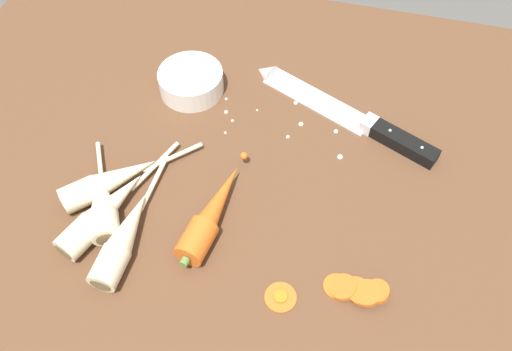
{
  "coord_description": "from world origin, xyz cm",
  "views": [
    {
      "loc": [
        11.27,
        -45.67,
        64.49
      ],
      "look_at": [
        0.0,
        -2.0,
        1.5
      ],
      "focal_mm": 36.36,
      "sensor_mm": 36.0,
      "label": 1
    }
  ],
  "objects_px": {
    "parsnip_mid_left": "(103,204)",
    "prep_bowl": "(191,81)",
    "carrot_slice_stray_near": "(281,297)",
    "parsnip_back": "(124,237)",
    "chefs_knife": "(338,110)",
    "carrot_slice_stack": "(356,290)",
    "parsnip_mid_right": "(110,181)",
    "parsnip_front": "(104,212)",
    "whole_carrot": "(211,214)"
  },
  "relations": [
    {
      "from": "chefs_knife",
      "to": "prep_bowl",
      "type": "distance_m",
      "value": 0.25
    },
    {
      "from": "whole_carrot",
      "to": "parsnip_front",
      "type": "xyz_separation_m",
      "value": [
        -0.15,
        -0.03,
        -0.0
      ]
    },
    {
      "from": "parsnip_mid_right",
      "to": "prep_bowl",
      "type": "xyz_separation_m",
      "value": [
        0.05,
        0.23,
        0.0
      ]
    },
    {
      "from": "whole_carrot",
      "to": "prep_bowl",
      "type": "relative_size",
      "value": 1.85
    },
    {
      "from": "parsnip_mid_right",
      "to": "parsnip_front",
      "type": "bearing_deg",
      "value": -75.23
    },
    {
      "from": "parsnip_front",
      "to": "parsnip_back",
      "type": "distance_m",
      "value": 0.05
    },
    {
      "from": "parsnip_mid_left",
      "to": "carrot_slice_stack",
      "type": "height_order",
      "value": "parsnip_mid_left"
    },
    {
      "from": "parsnip_mid_right",
      "to": "parsnip_back",
      "type": "height_order",
      "value": "same"
    },
    {
      "from": "parsnip_back",
      "to": "carrot_slice_stack",
      "type": "bearing_deg",
      "value": 1.48
    },
    {
      "from": "parsnip_mid_left",
      "to": "whole_carrot",
      "type": "bearing_deg",
      "value": 8.07
    },
    {
      "from": "parsnip_back",
      "to": "prep_bowl",
      "type": "relative_size",
      "value": 2.07
    },
    {
      "from": "parsnip_front",
      "to": "carrot_slice_stack",
      "type": "bearing_deg",
      "value": -3.59
    },
    {
      "from": "parsnip_mid_right",
      "to": "prep_bowl",
      "type": "height_order",
      "value": "same"
    },
    {
      "from": "whole_carrot",
      "to": "parsnip_mid_left",
      "type": "xyz_separation_m",
      "value": [
        -0.16,
        -0.02,
        -0.0
      ]
    },
    {
      "from": "parsnip_front",
      "to": "carrot_slice_stack",
      "type": "height_order",
      "value": "parsnip_front"
    },
    {
      "from": "parsnip_front",
      "to": "prep_bowl",
      "type": "distance_m",
      "value": 0.28
    },
    {
      "from": "parsnip_mid_left",
      "to": "parsnip_mid_right",
      "type": "relative_size",
      "value": 0.97
    },
    {
      "from": "parsnip_mid_left",
      "to": "prep_bowl",
      "type": "bearing_deg",
      "value": 80.91
    },
    {
      "from": "chefs_knife",
      "to": "whole_carrot",
      "type": "distance_m",
      "value": 0.29
    },
    {
      "from": "chefs_knife",
      "to": "parsnip_mid_left",
      "type": "distance_m",
      "value": 0.41
    },
    {
      "from": "chefs_knife",
      "to": "parsnip_mid_right",
      "type": "xyz_separation_m",
      "value": [
        -0.3,
        -0.24,
        0.01
      ]
    },
    {
      "from": "whole_carrot",
      "to": "parsnip_front",
      "type": "distance_m",
      "value": 0.15
    },
    {
      "from": "chefs_knife",
      "to": "carrot_slice_stack",
      "type": "xyz_separation_m",
      "value": [
        0.07,
        -0.31,
        0.0
      ]
    },
    {
      "from": "parsnip_mid_right",
      "to": "parsnip_back",
      "type": "distance_m",
      "value": 0.1
    },
    {
      "from": "parsnip_mid_right",
      "to": "prep_bowl",
      "type": "bearing_deg",
      "value": 77.83
    },
    {
      "from": "parsnip_mid_right",
      "to": "carrot_slice_stack",
      "type": "height_order",
      "value": "parsnip_mid_right"
    },
    {
      "from": "chefs_knife",
      "to": "carrot_slice_stack",
      "type": "height_order",
      "value": "same"
    },
    {
      "from": "carrot_slice_stray_near",
      "to": "prep_bowl",
      "type": "relative_size",
      "value": 0.38
    },
    {
      "from": "parsnip_mid_right",
      "to": "carrot_slice_stray_near",
      "type": "height_order",
      "value": "parsnip_mid_right"
    },
    {
      "from": "chefs_knife",
      "to": "prep_bowl",
      "type": "bearing_deg",
      "value": -177.52
    },
    {
      "from": "carrot_slice_stack",
      "to": "prep_bowl",
      "type": "relative_size",
      "value": 0.78
    },
    {
      "from": "parsnip_mid_left",
      "to": "carrot_slice_stray_near",
      "type": "bearing_deg",
      "value": -13.5
    },
    {
      "from": "carrot_slice_stack",
      "to": "prep_bowl",
      "type": "bearing_deg",
      "value": 137.37
    },
    {
      "from": "whole_carrot",
      "to": "prep_bowl",
      "type": "height_order",
      "value": "whole_carrot"
    },
    {
      "from": "parsnip_front",
      "to": "prep_bowl",
      "type": "relative_size",
      "value": 2.1
    },
    {
      "from": "carrot_slice_stack",
      "to": "carrot_slice_stray_near",
      "type": "distance_m",
      "value": 0.1
    },
    {
      "from": "whole_carrot",
      "to": "parsnip_mid_left",
      "type": "relative_size",
      "value": 1.19
    },
    {
      "from": "parsnip_back",
      "to": "chefs_knife",
      "type": "bearing_deg",
      "value": 52.54
    },
    {
      "from": "parsnip_mid_left",
      "to": "carrot_slice_stack",
      "type": "distance_m",
      "value": 0.37
    },
    {
      "from": "parsnip_mid_left",
      "to": "carrot_slice_stray_near",
      "type": "height_order",
      "value": "parsnip_mid_left"
    },
    {
      "from": "carrot_slice_stack",
      "to": "prep_bowl",
      "type": "height_order",
      "value": "prep_bowl"
    },
    {
      "from": "parsnip_mid_left",
      "to": "parsnip_front",
      "type": "bearing_deg",
      "value": -59.14
    },
    {
      "from": "parsnip_back",
      "to": "carrot_slice_stray_near",
      "type": "distance_m",
      "value": 0.23
    },
    {
      "from": "chefs_knife",
      "to": "parsnip_front",
      "type": "relative_size",
      "value": 1.43
    },
    {
      "from": "whole_carrot",
      "to": "carrot_slice_stray_near",
      "type": "xyz_separation_m",
      "value": [
        0.12,
        -0.09,
        -0.02
      ]
    },
    {
      "from": "carrot_slice_stray_near",
      "to": "prep_bowl",
      "type": "distance_m",
      "value": 0.41
    },
    {
      "from": "whole_carrot",
      "to": "parsnip_back",
      "type": "bearing_deg",
      "value": -148.24
    },
    {
      "from": "carrot_slice_stack",
      "to": "parsnip_mid_right",
      "type": "bearing_deg",
      "value": 168.89
    },
    {
      "from": "whole_carrot",
      "to": "carrot_slice_stray_near",
      "type": "relative_size",
      "value": 4.81
    },
    {
      "from": "chefs_knife",
      "to": "carrot_slice_stray_near",
      "type": "relative_size",
      "value": 7.84
    }
  ]
}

